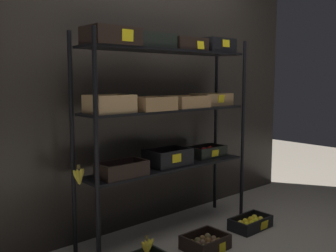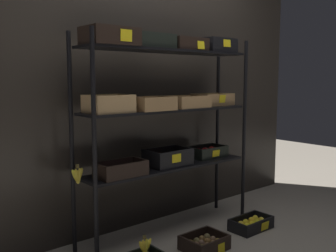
# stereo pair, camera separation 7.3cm
# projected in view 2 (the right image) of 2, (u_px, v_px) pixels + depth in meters

# --- Properties ---
(ground_plane) EXTENTS (10.00, 10.00, 0.00)m
(ground_plane) POSITION_uv_depth(u_px,v_px,m) (168.00, 232.00, 3.26)
(ground_plane) COLOR gray
(storefront_wall) EXTENTS (3.94, 0.12, 2.50)m
(storefront_wall) POSITION_uv_depth(u_px,v_px,m) (141.00, 83.00, 3.39)
(storefront_wall) COLOR #2D2823
(storefront_wall) RESTS_ON ground_plane
(display_rack) EXTENTS (1.65, 0.36, 1.64)m
(display_rack) POSITION_uv_depth(u_px,v_px,m) (168.00, 106.00, 3.13)
(display_rack) COLOR black
(display_rack) RESTS_ON ground_plane
(crate_ground_kiwi) EXTENTS (0.32, 0.26, 0.11)m
(crate_ground_kiwi) POSITION_uv_depth(u_px,v_px,m) (205.00, 244.00, 2.94)
(crate_ground_kiwi) COLOR black
(crate_ground_kiwi) RESTS_ON ground_plane
(crate_ground_lemon) EXTENTS (0.37, 0.22, 0.10)m
(crate_ground_lemon) POSITION_uv_depth(u_px,v_px,m) (251.00, 224.00, 3.32)
(crate_ground_lemon) COLOR black
(crate_ground_lemon) RESTS_ON ground_plane
(banana_bunch_loose) EXTENTS (0.12, 0.03, 0.14)m
(banana_bunch_loose) POSITION_uv_depth(u_px,v_px,m) (145.00, 246.00, 2.60)
(banana_bunch_loose) COLOR brown
(banana_bunch_loose) RESTS_ON crate_ground_pear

